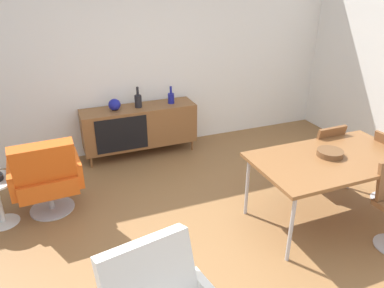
{
  "coord_description": "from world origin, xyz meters",
  "views": [
    {
      "loc": [
        -1.07,
        -2.45,
        2.4
      ],
      "look_at": [
        0.08,
        0.43,
        0.95
      ],
      "focal_mm": 33.99,
      "sensor_mm": 36.0,
      "label": 1
    }
  ],
  "objects_px": {
    "wooden_bowl_on_table": "(330,153)",
    "vase_sculptural_dark": "(114,105)",
    "vase_ceramic_small": "(171,98)",
    "dining_chair_back_right": "(320,153)",
    "dining_table": "(332,162)",
    "vase_cobalt": "(138,101)",
    "sideboard": "(139,126)",
    "lounge_chair_red": "(46,176)"
  },
  "relations": [
    {
      "from": "vase_cobalt",
      "to": "lounge_chair_red",
      "type": "distance_m",
      "value": 1.71
    },
    {
      "from": "sideboard",
      "to": "lounge_chair_red",
      "type": "distance_m",
      "value": 1.67
    },
    {
      "from": "sideboard",
      "to": "wooden_bowl_on_table",
      "type": "bearing_deg",
      "value": -57.39
    },
    {
      "from": "wooden_bowl_on_table",
      "to": "vase_sculptural_dark",
      "type": "bearing_deg",
      "value": 128.13
    },
    {
      "from": "sideboard",
      "to": "vase_cobalt",
      "type": "height_order",
      "value": "vase_cobalt"
    },
    {
      "from": "sideboard",
      "to": "vase_cobalt",
      "type": "distance_m",
      "value": 0.38
    },
    {
      "from": "vase_sculptural_dark",
      "to": "wooden_bowl_on_table",
      "type": "relative_size",
      "value": 0.63
    },
    {
      "from": "vase_ceramic_small",
      "to": "vase_sculptural_dark",
      "type": "bearing_deg",
      "value": 180.0
    },
    {
      "from": "vase_ceramic_small",
      "to": "dining_table",
      "type": "distance_m",
      "value": 2.46
    },
    {
      "from": "vase_cobalt",
      "to": "vase_sculptural_dark",
      "type": "distance_m",
      "value": 0.33
    },
    {
      "from": "vase_sculptural_dark",
      "to": "wooden_bowl_on_table",
      "type": "height_order",
      "value": "vase_sculptural_dark"
    },
    {
      "from": "sideboard",
      "to": "dining_table",
      "type": "xyz_separation_m",
      "value": [
        1.42,
        -2.27,
        0.26
      ]
    },
    {
      "from": "vase_sculptural_dark",
      "to": "dining_table",
      "type": "distance_m",
      "value": 2.86
    },
    {
      "from": "lounge_chair_red",
      "to": "dining_table",
      "type": "bearing_deg",
      "value": -23.98
    },
    {
      "from": "vase_sculptural_dark",
      "to": "dining_table",
      "type": "bearing_deg",
      "value": -52.53
    },
    {
      "from": "sideboard",
      "to": "vase_ceramic_small",
      "type": "xyz_separation_m",
      "value": [
        0.49,
        0.0,
        0.36
      ]
    },
    {
      "from": "vase_ceramic_small",
      "to": "dining_chair_back_right",
      "type": "relative_size",
      "value": 0.29
    },
    {
      "from": "dining_table",
      "to": "wooden_bowl_on_table",
      "type": "height_order",
      "value": "wooden_bowl_on_table"
    },
    {
      "from": "vase_cobalt",
      "to": "vase_ceramic_small",
      "type": "height_order",
      "value": "vase_cobalt"
    },
    {
      "from": "vase_ceramic_small",
      "to": "wooden_bowl_on_table",
      "type": "xyz_separation_m",
      "value": [
        0.94,
        -2.22,
        -0.03
      ]
    },
    {
      "from": "lounge_chair_red",
      "to": "sideboard",
      "type": "bearing_deg",
      "value": 39.82
    },
    {
      "from": "vase_sculptural_dark",
      "to": "lounge_chair_red",
      "type": "relative_size",
      "value": 0.17
    },
    {
      "from": "sideboard",
      "to": "dining_chair_back_right",
      "type": "relative_size",
      "value": 1.87
    },
    {
      "from": "vase_cobalt",
      "to": "lounge_chair_red",
      "type": "xyz_separation_m",
      "value": [
        -1.29,
        -1.07,
        -0.35
      ]
    },
    {
      "from": "dining_chair_back_right",
      "to": "lounge_chair_red",
      "type": "distance_m",
      "value": 3.12
    },
    {
      "from": "vase_cobalt",
      "to": "dining_chair_back_right",
      "type": "relative_size",
      "value": 0.34
    },
    {
      "from": "vase_sculptural_dark",
      "to": "lounge_chair_red",
      "type": "bearing_deg",
      "value": -131.81
    },
    {
      "from": "vase_sculptural_dark",
      "to": "sideboard",
      "type": "bearing_deg",
      "value": -0.33
    },
    {
      "from": "vase_sculptural_dark",
      "to": "wooden_bowl_on_table",
      "type": "distance_m",
      "value": 2.83
    },
    {
      "from": "vase_sculptural_dark",
      "to": "vase_ceramic_small",
      "type": "xyz_separation_m",
      "value": [
        0.81,
        0.0,
        0.0
      ]
    },
    {
      "from": "vase_cobalt",
      "to": "dining_chair_back_right",
      "type": "bearing_deg",
      "value": -44.18
    },
    {
      "from": "sideboard",
      "to": "vase_cobalt",
      "type": "xyz_separation_m",
      "value": [
        0.01,
        0.0,
        0.38
      ]
    },
    {
      "from": "wooden_bowl_on_table",
      "to": "lounge_chair_red",
      "type": "bearing_deg",
      "value": 156.89
    },
    {
      "from": "vase_cobalt",
      "to": "wooden_bowl_on_table",
      "type": "xyz_separation_m",
      "value": [
        1.42,
        -2.22,
        -0.05
      ]
    },
    {
      "from": "vase_sculptural_dark",
      "to": "dining_chair_back_right",
      "type": "xyz_separation_m",
      "value": [
        2.09,
        -1.71,
        -0.33
      ]
    },
    {
      "from": "lounge_chair_red",
      "to": "vase_ceramic_small",
      "type": "bearing_deg",
      "value": 31.19
    },
    {
      "from": "vase_sculptural_dark",
      "to": "dining_table",
      "type": "height_order",
      "value": "vase_sculptural_dark"
    },
    {
      "from": "vase_cobalt",
      "to": "sideboard",
      "type": "bearing_deg",
      "value": -160.74
    },
    {
      "from": "sideboard",
      "to": "dining_chair_back_right",
      "type": "height_order",
      "value": "dining_chair_back_right"
    },
    {
      "from": "sideboard",
      "to": "vase_sculptural_dark",
      "type": "xyz_separation_m",
      "value": [
        -0.32,
        0.0,
        0.36
      ]
    },
    {
      "from": "sideboard",
      "to": "vase_ceramic_small",
      "type": "relative_size",
      "value": 6.44
    },
    {
      "from": "dining_table",
      "to": "vase_sculptural_dark",
      "type": "bearing_deg",
      "value": 127.47
    }
  ]
}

